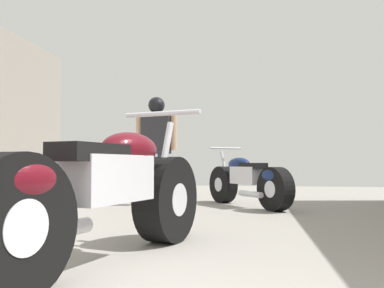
% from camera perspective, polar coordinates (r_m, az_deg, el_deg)
% --- Properties ---
extents(ground_plane, '(15.62, 15.62, 0.00)m').
position_cam_1_polar(ground_plane, '(4.11, -0.30, -11.79)').
color(ground_plane, gray).
extents(motorcycle_maroon_cruiser, '(0.95, 2.27, 1.07)m').
position_cam_1_polar(motorcycle_maroon_cruiser, '(2.66, -12.19, -6.99)').
color(motorcycle_maroon_cruiser, black).
rests_on(motorcycle_maroon_cruiser, ground_plane).
extents(motorcycle_black_naked, '(1.29, 1.70, 0.91)m').
position_cam_1_polar(motorcycle_black_naked, '(6.15, 7.90, -5.16)').
color(motorcycle_black_naked, black).
rests_on(motorcycle_black_naked, ground_plane).
extents(mechanic_in_blue, '(0.66, 0.26, 1.70)m').
position_cam_1_polar(mechanic_in_blue, '(6.41, -5.03, 0.58)').
color(mechanic_in_blue, '#384766').
rests_on(mechanic_in_blue, ground_plane).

